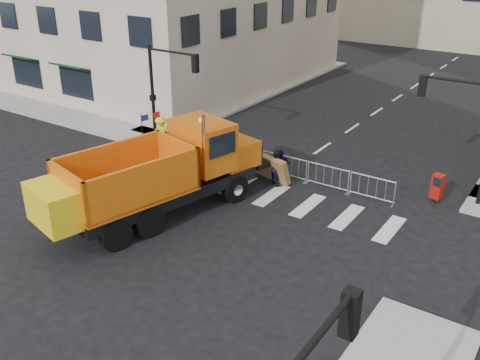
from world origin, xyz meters
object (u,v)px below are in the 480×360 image
Objects in this scene: plow_truck at (156,173)px; newspaper_box at (437,186)px; cop_b at (277,167)px; worker at (162,133)px; cop_c at (281,166)px; cop_a at (236,154)px.

plow_truck reaches higher than newspaper_box.
newspaper_box is (6.60, 2.37, -0.13)m from cop_b.
worker is at bearing 54.23° from plow_truck.
cop_a is at bearing -66.05° from cop_c.
cop_b is at bearing -147.62° from newspaper_box.
cop_c is at bearing 169.57° from cop_a.
newspaper_box is at bearing -35.94° from plow_truck.
cop_b is at bearing 163.18° from cop_a.
worker is (-7.19, -0.11, 0.23)m from cop_c.
cop_c is 7.20m from worker.
worker reaches higher than newspaper_box.
cop_b is (2.46, 5.32, -1.05)m from plow_truck.
worker reaches higher than cop_a.
cop_a is at bearing -154.95° from newspaper_box.
cop_b reaches higher than cop_c.
cop_b is at bearing -22.32° from worker.
cop_c reaches higher than newspaper_box.
cop_a is 0.96× the size of cop_b.
newspaper_box is at bearing -176.13° from cop_a.
cop_a is 0.98× the size of cop_c.
cop_a is 9.33m from newspaper_box.
worker is at bearing 25.53° from cop_b.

